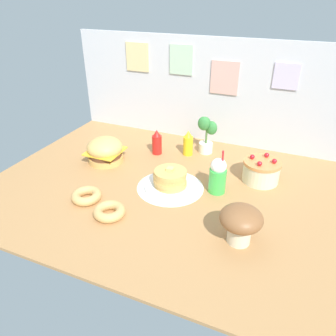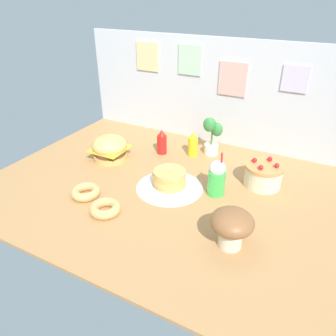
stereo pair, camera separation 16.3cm
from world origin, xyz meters
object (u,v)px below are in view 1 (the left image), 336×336
potted_plant (206,133)px  mushroom_stool (241,221)px  burger (105,150)px  layer_cake (261,171)px  donut_pink_glaze (86,196)px  ketchup_bottle (157,143)px  donut_chocolate (109,211)px  mustard_bottle (188,144)px  cream_soda_cup (218,176)px  pancake_stack (170,180)px

potted_plant → mushroom_stool: potted_plant is taller
burger → layer_cake: (1.15, 0.17, -0.01)m
donut_pink_glaze → ketchup_bottle: bearing=79.9°
donut_chocolate → burger: bearing=124.2°
layer_cake → potted_plant: size_ratio=0.82×
donut_chocolate → potted_plant: size_ratio=0.61×
mustard_bottle → mushroom_stool: (0.60, -0.86, 0.04)m
layer_cake → potted_plant: 0.57m
cream_soda_cup → donut_chocolate: 0.73m
layer_cake → donut_chocolate: (-0.76, -0.75, -0.05)m
pancake_stack → mushroom_stool: size_ratio=1.55×
pancake_stack → mushroom_stool: mushroom_stool is taller
burger → cream_soda_cup: size_ratio=0.88×
donut_chocolate → mushroom_stool: bearing=5.8°
cream_soda_cup → donut_pink_glaze: bearing=-150.4°
layer_cake → cream_soda_cup: 0.35m
pancake_stack → layer_cake: 0.64m
ketchup_bottle → mushroom_stool: mushroom_stool is taller
burger → mushroom_stool: size_ratio=1.21×
pancake_stack → potted_plant: bearing=84.7°
cream_soda_cup → potted_plant: size_ratio=0.98×
ketchup_bottle → donut_pink_glaze: bearing=-100.1°
pancake_stack → ketchup_bottle: 0.53m
burger → donut_pink_glaze: 0.53m
donut_pink_glaze → potted_plant: (0.49, 0.96, 0.14)m
pancake_stack → donut_pink_glaze: 0.55m
layer_cake → ketchup_bottle: bearing=172.7°
mushroom_stool → pancake_stack: bearing=147.4°
mustard_bottle → donut_pink_glaze: bearing=-113.6°
ketchup_bottle → mustard_bottle: 0.25m
pancake_stack → cream_soda_cup: (0.30, 0.08, 0.06)m
burger → pancake_stack: bearing=-14.4°
mustard_bottle → donut_chocolate: mustard_bottle is taller
pancake_stack → ketchup_bottle: (-0.30, 0.44, 0.03)m
mustard_bottle → potted_plant: bearing=39.3°
burger → ketchup_bottle: bearing=42.2°
burger → mustard_bottle: mustard_bottle is taller
burger → donut_chocolate: burger is taller
donut_chocolate → mushroom_stool: 0.76m
donut_chocolate → pancake_stack: bearing=63.2°
layer_cake → mushroom_stool: size_ratio=1.13×
mustard_bottle → burger: bearing=-146.5°
layer_cake → donut_pink_glaze: size_ratio=1.34×
pancake_stack → mushroom_stool: bearing=-32.6°
burger → pancake_stack: (0.61, -0.16, -0.03)m
potted_plant → mushroom_stool: (0.48, -0.96, -0.03)m
layer_cake → ketchup_bottle: size_ratio=1.25×
ketchup_bottle → mustard_bottle: bearing=19.1°
pancake_stack → donut_chocolate: size_ratio=1.83×
layer_cake → mustard_bottle: (-0.61, 0.19, 0.02)m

